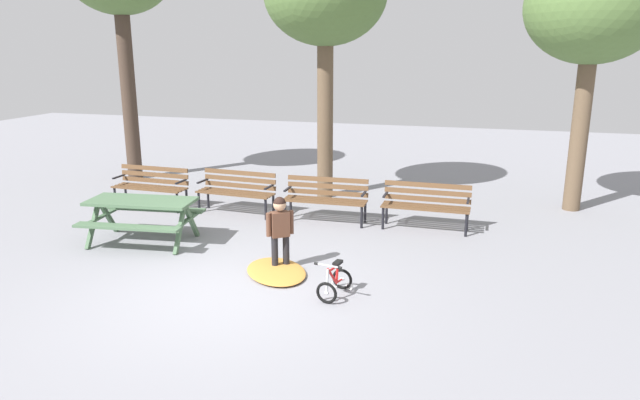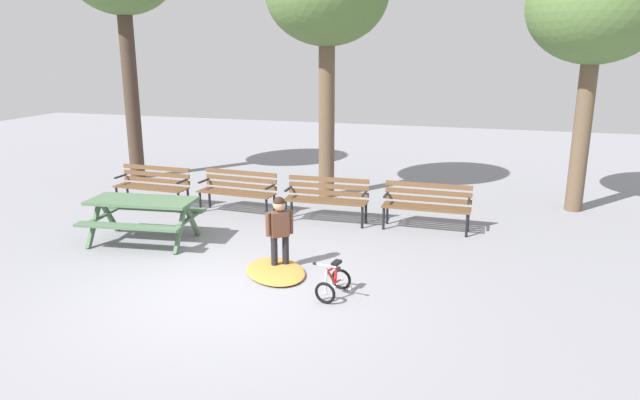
% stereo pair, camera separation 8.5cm
% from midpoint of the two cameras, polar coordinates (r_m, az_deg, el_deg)
% --- Properties ---
extents(ground, '(36.00, 36.00, 0.00)m').
position_cam_midpoint_polar(ground, '(8.17, -9.49, -9.06)').
color(ground, gray).
extents(picnic_table, '(1.94, 1.53, 0.79)m').
position_cam_midpoint_polar(picnic_table, '(10.34, -17.42, -0.91)').
color(picnic_table, '#4C6B4C').
rests_on(picnic_table, ground).
extents(park_bench_far_left, '(1.62, 0.52, 0.85)m').
position_cam_midpoint_polar(park_bench_far_left, '(12.62, -16.47, 1.58)').
color(park_bench_far_left, brown).
rests_on(park_bench_far_left, ground).
extents(park_bench_left, '(1.63, 0.57, 0.85)m').
position_cam_midpoint_polar(park_bench_left, '(11.80, -8.39, 1.14)').
color(park_bench_left, brown).
rests_on(park_bench_left, ground).
extents(park_bench_right, '(1.61, 0.49, 0.85)m').
position_cam_midpoint_polar(park_bench_right, '(11.09, 0.38, 0.41)').
color(park_bench_right, brown).
rests_on(park_bench_right, ground).
extents(park_bench_far_right, '(1.61, 0.48, 0.85)m').
position_cam_midpoint_polar(park_bench_far_right, '(10.81, 10.22, -0.23)').
color(park_bench_far_right, brown).
rests_on(park_bench_far_right, ground).
extents(child_standing, '(0.36, 0.29, 1.13)m').
position_cam_midpoint_polar(child_standing, '(8.71, -4.25, -2.64)').
color(child_standing, black).
rests_on(child_standing, ground).
extents(kids_bicycle, '(0.44, 0.60, 0.54)m').
position_cam_midpoint_polar(kids_bicycle, '(7.91, 1.16, -8.12)').
color(kids_bicycle, black).
rests_on(kids_bicycle, ground).
extents(leaf_pile, '(1.40, 1.47, 0.07)m').
position_cam_midpoint_polar(leaf_pile, '(8.74, -4.63, -7.02)').
color(leaf_pile, '#C68438').
rests_on(leaf_pile, ground).
extents(tree_center, '(2.60, 2.60, 5.14)m').
position_cam_midpoint_polar(tree_center, '(12.71, 25.25, 16.69)').
color(tree_center, brown).
rests_on(tree_center, ground).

